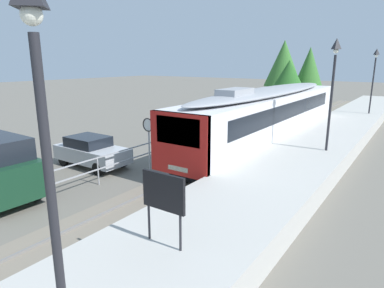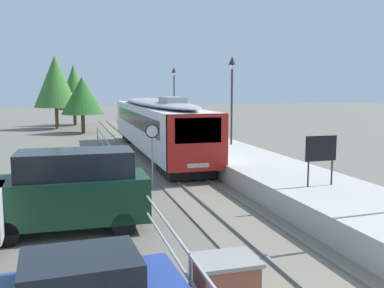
{
  "view_description": "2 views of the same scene",
  "coord_description": "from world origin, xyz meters",
  "views": [
    {
      "loc": [
        7.79,
        3.06,
        5.18
      ],
      "look_at": [
        0.0,
        14.35,
        1.8
      ],
      "focal_mm": 31.22,
      "sensor_mm": 36.0,
      "label": 1
    },
    {
      "loc": [
        -5.46,
        -4.64,
        4.4
      ],
      "look_at": [
        0.0,
        14.35,
        1.8
      ],
      "focal_mm": 40.4,
      "sensor_mm": 36.0,
      "label": 2
    }
  ],
  "objects": [
    {
      "name": "tree_distant_left",
      "position": [
        -4.09,
        38.15,
        3.6
      ],
      "size": [
        4.01,
        4.01,
        5.39
      ],
      "color": "brown",
      "rests_on": "ground"
    },
    {
      "name": "ground_plane",
      "position": [
        -3.0,
        22.0,
        0.0
      ],
      "size": [
        160.0,
        160.0,
        0.0
      ],
      "primitive_type": "plane",
      "color": "#6B665B"
    },
    {
      "name": "platform_lamp_near_end",
      "position": [
        4.17,
        5.24,
        4.62
      ],
      "size": [
        0.34,
        0.34,
        5.35
      ],
      "color": "#232328",
      "rests_on": "station_platform"
    },
    {
      "name": "platform_lamp_far_end",
      "position": [
        4.17,
        34.91,
        4.62
      ],
      "size": [
        0.34,
        0.34,
        5.35
      ],
      "color": "#232328",
      "rests_on": "station_platform"
    },
    {
      "name": "track_rails",
      "position": [
        0.0,
        22.0,
        0.03
      ],
      "size": [
        3.2,
        60.0,
        0.14
      ],
      "color": "slate",
      "rests_on": "ground"
    },
    {
      "name": "speed_limit_sign",
      "position": [
        -1.97,
        13.81,
        2.12
      ],
      "size": [
        0.61,
        0.1,
        2.81
      ],
      "color": "#9EA0A5",
      "rests_on": "ground"
    },
    {
      "name": "tree_behind_station_far",
      "position": [
        -4.7,
        47.56,
        4.41
      ],
      "size": [
        3.72,
        3.72,
        7.03
      ],
      "color": "brown",
      "rests_on": "ground"
    },
    {
      "name": "platform_notice_board",
      "position": [
        3.13,
        8.65,
        2.19
      ],
      "size": [
        1.2,
        0.08,
        1.8
      ],
      "color": "#232328",
      "rests_on": "station_platform"
    },
    {
      "name": "carpark_fence",
      "position": [
        -3.3,
        12.0,
        0.91
      ],
      "size": [
        0.06,
        36.06,
        1.25
      ],
      "color": "#9EA0A5",
      "rests_on": "ground"
    },
    {
      "name": "station_platform",
      "position": [
        3.25,
        22.0,
        0.45
      ],
      "size": [
        3.9,
        60.0,
        0.9
      ],
      "primitive_type": "cube",
      "color": "#B7B5AD",
      "rests_on": "ground"
    },
    {
      "name": "commuter_train",
      "position": [
        0.0,
        22.83,
        2.15
      ],
      "size": [
        2.82,
        19.21,
        3.74
      ],
      "color": "silver",
      "rests_on": "track_rails"
    },
    {
      "name": "tree_behind_carpark",
      "position": [
        -6.62,
        43.43,
        5.0
      ],
      "size": [
        4.52,
        4.52,
        7.73
      ],
      "color": "brown",
      "rests_on": "ground"
    },
    {
      "name": "platform_lamp_mid_platform",
      "position": [
        4.17,
        20.07,
        4.62
      ],
      "size": [
        0.34,
        0.34,
        5.35
      ],
      "color": "#232328",
      "rests_on": "station_platform"
    },
    {
      "name": "parked_hatchback_silver",
      "position": [
        -5.66,
        13.57,
        0.79
      ],
      "size": [
        4.0,
        1.76,
        1.53
      ],
      "color": "#B7BABF",
      "rests_on": "ground"
    }
  ]
}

